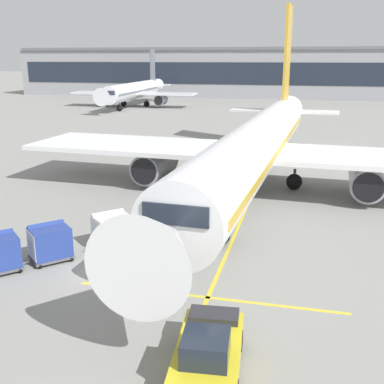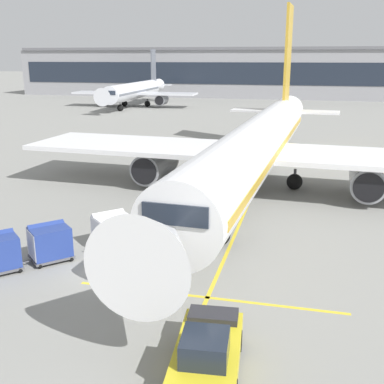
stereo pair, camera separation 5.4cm
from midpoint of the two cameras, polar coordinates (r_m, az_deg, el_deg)
ground_plane at (r=24.33m, az=-10.07°, el=-9.07°), size 600.00×600.00×0.00m
parked_airplane at (r=37.37m, az=7.69°, el=5.51°), size 37.47×47.72×15.62m
belt_loader at (r=28.78m, az=-3.40°, el=-3.11°), size 4.42×5.02×2.62m
baggage_cart_lead at (r=26.71m, az=-9.58°, el=-4.41°), size 2.54×2.55×1.91m
baggage_cart_second at (r=25.66m, az=-16.69°, el=-5.74°), size 2.54×2.55×1.91m
pushback_tug at (r=16.53m, az=1.85°, el=-18.47°), size 2.47×4.56×1.83m
ground_crew_by_loader at (r=28.39m, az=-5.01°, el=-3.02°), size 0.42×0.47×1.74m
ground_crew_by_carts at (r=27.64m, az=-1.93°, el=-3.50°), size 0.42×0.47×1.74m
safety_cone_engine_keepout at (r=38.56m, az=-4.61°, el=1.03°), size 0.60×0.60×0.68m
apron_guidance_line_lead_in at (r=37.31m, az=7.26°, el=-0.06°), size 0.20×110.00×0.01m
apron_guidance_line_stop_bar at (r=21.38m, az=1.85°, el=-12.48°), size 12.00×0.20×0.01m
terminal_building at (r=129.18m, az=9.67°, el=13.87°), size 136.12×16.80×12.52m
distant_airplane at (r=102.61m, az=-7.00°, el=11.87°), size 26.24×34.99×11.86m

